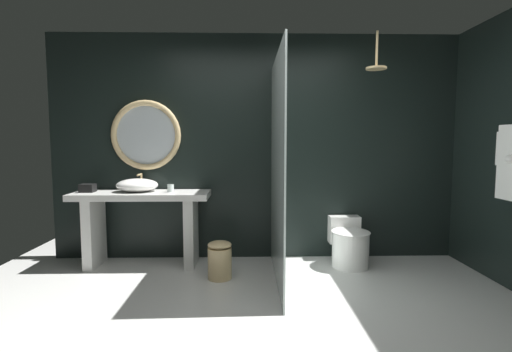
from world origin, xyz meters
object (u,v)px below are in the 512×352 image
(tumbler_cup, at_px, (171,188))
(waste_bin, at_px, (220,260))
(vessel_sink, at_px, (137,185))
(round_wall_mirror, at_px, (146,135))
(rain_shower_head, at_px, (376,65))
(tissue_box, at_px, (88,188))
(toilet, at_px, (349,244))

(tumbler_cup, distance_m, waste_bin, 0.97)
(tumbler_cup, xyz_separation_m, waste_bin, (0.56, -0.42, -0.67))
(vessel_sink, height_order, round_wall_mirror, round_wall_mirror)
(round_wall_mirror, bearing_deg, rain_shower_head, -9.63)
(vessel_sink, relative_size, round_wall_mirror, 0.57)
(round_wall_mirror, bearing_deg, tissue_box, -159.28)
(round_wall_mirror, bearing_deg, tumbler_cup, -37.40)
(tumbler_cup, relative_size, tissue_box, 0.57)
(rain_shower_head, bearing_deg, waste_bin, -171.61)
(vessel_sink, xyz_separation_m, round_wall_mirror, (0.06, 0.20, 0.55))
(tissue_box, bearing_deg, vessel_sink, 2.27)
(rain_shower_head, height_order, waste_bin, rain_shower_head)
(tissue_box, bearing_deg, tumbler_cup, -1.26)
(waste_bin, bearing_deg, toilet, 15.42)
(vessel_sink, distance_m, rain_shower_head, 2.85)
(vessel_sink, distance_m, round_wall_mirror, 0.59)
(vessel_sink, distance_m, toilet, 2.44)
(vessel_sink, xyz_separation_m, rain_shower_head, (2.54, -0.22, 1.27))
(tumbler_cup, bearing_deg, waste_bin, -36.54)
(tumbler_cup, relative_size, round_wall_mirror, 0.11)
(vessel_sink, distance_m, tumbler_cup, 0.38)
(vessel_sink, height_order, waste_bin, vessel_sink)
(tissue_box, relative_size, rain_shower_head, 0.39)
(vessel_sink, relative_size, rain_shower_head, 1.18)
(tumbler_cup, xyz_separation_m, tissue_box, (-0.91, 0.02, 0.00))
(toilet, height_order, waste_bin, toilet)
(tissue_box, distance_m, waste_bin, 1.68)
(tumbler_cup, xyz_separation_m, toilet, (1.97, -0.03, -0.63))
(tumbler_cup, xyz_separation_m, round_wall_mirror, (-0.32, 0.24, 0.58))
(vessel_sink, height_order, rain_shower_head, rain_shower_head)
(tissue_box, xyz_separation_m, toilet, (2.88, -0.05, -0.63))
(tissue_box, distance_m, toilet, 2.95)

